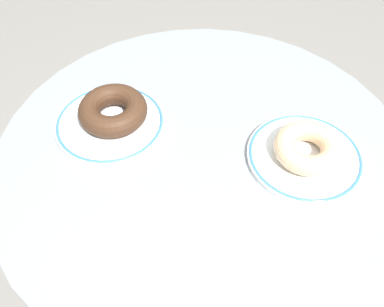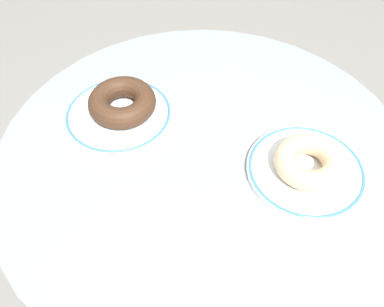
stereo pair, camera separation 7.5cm
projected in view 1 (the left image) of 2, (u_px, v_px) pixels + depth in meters
cafe_table at (201, 218)px, 0.96m from camera, size 0.76×0.76×0.77m
plate_left at (110, 123)px, 0.81m from camera, size 0.21×0.21×0.01m
plate_right at (304, 156)px, 0.76m from camera, size 0.20×0.20×0.01m
donut_chocolate at (112, 110)px, 0.80m from camera, size 0.18×0.18×0.04m
donut_glazed at (307, 148)px, 0.74m from camera, size 0.12×0.12×0.04m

